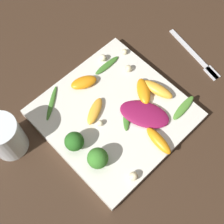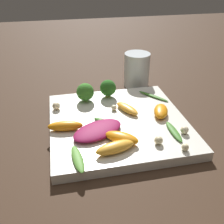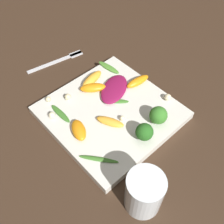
{
  "view_description": "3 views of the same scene",
  "coord_description": "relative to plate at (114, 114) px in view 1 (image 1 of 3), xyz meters",
  "views": [
    {
      "loc": [
        0.21,
        -0.21,
        0.63
      ],
      "look_at": [
        -0.0,
        -0.01,
        0.03
      ],
      "focal_mm": 50.0,
      "sensor_mm": 36.0,
      "label": 1
    },
    {
      "loc": [
        0.11,
        0.47,
        0.33
      ],
      "look_at": [
        0.01,
        0.01,
        0.04
      ],
      "focal_mm": 42.0,
      "sensor_mm": 36.0,
      "label": 2
    },
    {
      "loc": [
        -0.27,
        -0.3,
        0.52
      ],
      "look_at": [
        -0.01,
        -0.01,
        0.03
      ],
      "focal_mm": 42.0,
      "sensor_mm": 36.0,
      "label": 3
    }
  ],
  "objects": [
    {
      "name": "ground_plane",
      "position": [
        0.0,
        0.0,
        -0.01
      ],
      "size": [
        2.4,
        2.4,
        0.0
      ],
      "primitive_type": "plane",
      "color": "#382619"
    },
    {
      "name": "plate",
      "position": [
        0.0,
        0.0,
        0.0
      ],
      "size": [
        0.29,
        0.29,
        0.02
      ],
      "color": "silver",
      "rests_on": "ground_plane"
    },
    {
      "name": "drinking_glass",
      "position": [
        -0.1,
        -0.21,
        0.04
      ],
      "size": [
        0.07,
        0.07,
        0.1
      ],
      "color": "white",
      "rests_on": "ground_plane"
    },
    {
      "name": "fork",
      "position": [
        0.03,
        0.26,
        -0.01
      ],
      "size": [
        0.18,
        0.05,
        0.01
      ],
      "color": "silver",
      "rests_on": "ground_plane"
    },
    {
      "name": "radicchio_leaf_0",
      "position": [
        0.05,
        0.04,
        0.02
      ],
      "size": [
        0.13,
        0.1,
        0.01
      ],
      "color": "maroon",
      "rests_on": "plate"
    },
    {
      "name": "orange_segment_0",
      "position": [
        -0.1,
        0.0,
        0.02
      ],
      "size": [
        0.05,
        0.07,
        0.02
      ],
      "color": "orange",
      "rests_on": "plate"
    },
    {
      "name": "orange_segment_1",
      "position": [
        0.03,
        0.11,
        0.02
      ],
      "size": [
        0.08,
        0.04,
        0.02
      ],
      "color": "#FCAD33",
      "rests_on": "plate"
    },
    {
      "name": "orange_segment_2",
      "position": [
        -0.03,
        -0.03,
        0.02
      ],
      "size": [
        0.05,
        0.07,
        0.01
      ],
      "color": "#FCAD33",
      "rests_on": "plate"
    },
    {
      "name": "orange_segment_3",
      "position": [
        0.01,
        0.08,
        0.02
      ],
      "size": [
        0.07,
        0.06,
        0.02
      ],
      "color": "orange",
      "rests_on": "plate"
    },
    {
      "name": "orange_segment_4",
      "position": [
        0.11,
        0.02,
        0.02
      ],
      "size": [
        0.07,
        0.03,
        0.02
      ],
      "color": "orange",
      "rests_on": "plate"
    },
    {
      "name": "broccoli_floret_0",
      "position": [
        -0.0,
        -0.11,
        0.03
      ],
      "size": [
        0.04,
        0.04,
        0.04
      ],
      "color": "#7A9E51",
      "rests_on": "plate"
    },
    {
      "name": "broccoli_floret_1",
      "position": [
        0.06,
        -0.1,
        0.03
      ],
      "size": [
        0.04,
        0.04,
        0.05
      ],
      "color": "#84AD5B",
      "rests_on": "plate"
    },
    {
      "name": "arugula_sprig_0",
      "position": [
        -0.1,
        0.07,
        0.01
      ],
      "size": [
        0.02,
        0.07,
        0.01
      ],
      "color": "#3D7528",
      "rests_on": "plate"
    },
    {
      "name": "arugula_sprig_1",
      "position": [
        -0.11,
        -0.08,
        0.01
      ],
      "size": [
        0.06,
        0.08,
        0.01
      ],
      "color": "#3D7528",
      "rests_on": "plate"
    },
    {
      "name": "arugula_sprig_2",
      "position": [
        0.1,
        0.12,
        0.01
      ],
      "size": [
        0.03,
        0.08,
        0.01
      ],
      "color": "#518E33",
      "rests_on": "plate"
    },
    {
      "name": "arugula_sprig_3",
      "position": [
        0.03,
        0.01,
        0.01
      ],
      "size": [
        0.06,
        0.06,
        0.01
      ],
      "color": "#3D7528",
      "rests_on": "plate"
    },
    {
      "name": "macadamia_nut_0",
      "position": [
        -0.06,
        0.1,
        0.02
      ],
      "size": [
        0.02,
        0.02,
        0.02
      ],
      "color": "beige",
      "rests_on": "plate"
    },
    {
      "name": "macadamia_nut_1",
      "position": [
        -0.0,
        -0.04,
        0.02
      ],
      "size": [
        0.01,
        0.01,
        0.01
      ],
      "color": "beige",
      "rests_on": "plate"
    },
    {
      "name": "macadamia_nut_2",
      "position": [
        -0.1,
        0.13,
        0.02
      ],
      "size": [
        0.01,
        0.01,
        0.01
      ],
      "color": "beige",
      "rests_on": "plate"
    },
    {
      "name": "macadamia_nut_3",
      "position": [
        -0.12,
        0.08,
        0.02
      ],
      "size": [
        0.02,
        0.02,
        0.02
      ],
      "color": "beige",
      "rests_on": "plate"
    },
    {
      "name": "macadamia_nut_4",
      "position": [
        0.13,
        -0.07,
        0.02
      ],
      "size": [
        0.02,
        0.02,
        0.02
      ],
      "color": "beige",
      "rests_on": "plate"
    }
  ]
}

